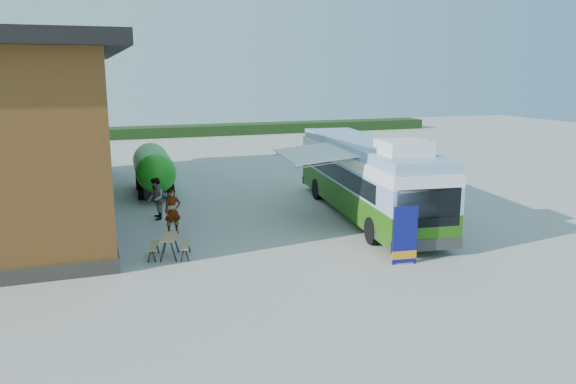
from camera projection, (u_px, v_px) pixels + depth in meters
name	position (u px, v px, depth m)	size (l,w,h in m)	color
ground	(309.00, 252.00, 19.89)	(100.00, 100.00, 0.00)	#BCB7AD
barn	(8.00, 133.00, 24.93)	(9.60, 21.20, 7.50)	brown
hedge	(245.00, 129.00, 57.41)	(40.00, 3.00, 1.00)	#264419
bus	(366.00, 175.00, 24.49)	(4.13, 12.60, 3.80)	#376B11
awning	(320.00, 157.00, 23.48)	(3.34, 4.82, 0.54)	white
banner	(405.00, 241.00, 18.46)	(0.86, 0.25, 1.98)	navy
picnic_table	(169.00, 242.00, 19.17)	(1.56, 1.45, 0.76)	#AC8051
person_a	(173.00, 211.00, 21.98)	(0.66, 0.43, 1.81)	#999999
person_b	(156.00, 199.00, 24.08)	(0.88, 0.69, 1.82)	#999999
slurry_tanker	(153.00, 167.00, 29.11)	(2.10, 6.50, 2.40)	green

